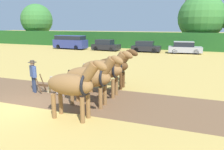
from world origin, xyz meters
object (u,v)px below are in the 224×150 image
draft_horse_lead_right (90,77)px  parked_car_center (184,48)px  tree_far_left (37,20)px  draft_horse_trail_right (114,65)px  plow (53,89)px  draft_horse_trail_left (104,69)px  farmer_at_plow (33,74)px  parked_van (70,42)px  draft_horse_lead_left (73,85)px  parked_car_center_left (146,47)px  farmer_beside_team (121,68)px  tree_left (201,18)px  church_spire (190,0)px  parked_car_left (106,45)px

draft_horse_lead_right → parked_car_center: draft_horse_lead_right is taller
tree_far_left → draft_horse_trail_right: bearing=-44.0°
parked_car_center → tree_far_left: bearing=159.8°
plow → draft_horse_trail_right: bearing=42.1°
draft_horse_trail_left → farmer_at_plow: (-3.83, -0.91, -0.35)m
draft_horse_lead_right → parked_van: (-14.06, 21.02, -0.29)m
draft_horse_lead_left → parked_car_center_left: (-2.18, 22.95, -0.68)m
plow → farmer_beside_team: size_ratio=1.13×
draft_horse_lead_left → parked_car_center: 23.35m
draft_horse_lead_right → tree_left: bearing=80.0°
church_spire → parked_car_center_left: (-3.66, -43.83, -10.44)m
draft_horse_lead_left → parked_car_center: draft_horse_lead_left is taller
farmer_beside_team → plow: bearing=-135.4°
draft_horse_lead_right → parked_van: draft_horse_lead_right is taller
tree_far_left → draft_horse_lead_left: tree_far_left is taller
draft_horse_trail_left → draft_horse_trail_right: size_ratio=1.10×
parked_car_center_left → parked_van: bearing=179.7°
plow → farmer_at_plow: 1.43m
draft_horse_lead_left → plow: size_ratio=1.57×
tree_left → parked_car_center: size_ratio=1.92×
tree_left → plow: size_ratio=4.88×
parked_car_left → parked_car_center_left: parked_car_left is taller
draft_horse_lead_left → draft_horse_trail_left: draft_horse_trail_left is taller
church_spire → draft_horse_trail_right: 62.83m
draft_horse_lead_left → draft_horse_lead_right: 1.58m
farmer_beside_team → parked_car_center_left: bearing=82.1°
farmer_at_plow → farmer_beside_team: bearing=-10.4°
tree_far_left → farmer_beside_team: tree_far_left is taller
parked_car_center_left → parked_car_left: bearing=-179.2°
plow → parked_car_left: parked_car_left is taller
tree_far_left → draft_horse_trail_right: tree_far_left is taller
tree_far_left → church_spire: church_spire is taller
farmer_at_plow → farmer_beside_team: 5.60m
farmer_beside_team → parked_car_left: 18.02m
parked_car_center → draft_horse_lead_right: bearing=-104.0°
draft_horse_lead_left → draft_horse_trail_left: size_ratio=0.91×
parked_car_center → parked_van: bearing=175.7°
draft_horse_lead_left → farmer_at_plow: draft_horse_lead_left is taller
draft_horse_trail_right → parked_car_center: draft_horse_trail_right is taller
tree_far_left → draft_horse_trail_right: 37.31m
tree_far_left → church_spire: bearing=52.0°
draft_horse_trail_right → parked_van: size_ratio=0.49×
tree_left → draft_horse_lead_right: 30.19m
draft_horse_trail_left → plow: draft_horse_trail_left is taller
parked_car_center_left → tree_far_left: bearing=160.8°
church_spire → parked_car_center: bearing=-88.1°
farmer_beside_team → parked_car_left: (-7.91, 16.19, -0.11)m
draft_horse_trail_left → parked_van: bearing=124.9°
plow → parked_car_left: (-5.45, 20.33, 0.44)m
parked_car_center → farmer_beside_team: bearing=-106.9°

